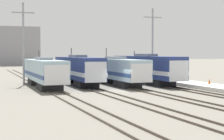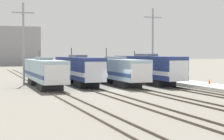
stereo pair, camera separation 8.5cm
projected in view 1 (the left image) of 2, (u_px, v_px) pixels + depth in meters
ground_plane at (119, 91)px, 44.11m from camera, size 400.00×400.00×0.00m
rail_pair_far_left at (56, 92)px, 41.52m from camera, size 1.51×120.00×0.15m
rail_pair_center_left at (99, 91)px, 43.24m from camera, size 1.51×120.00×0.15m
rail_pair_center_right at (139, 89)px, 44.97m from camera, size 1.51×120.00×0.15m
rail_pair_far_right at (176, 88)px, 46.70m from camera, size 1.51×120.00×0.15m
locomotive_far_left at (44, 72)px, 48.25m from camera, size 3.08×17.13×4.84m
locomotive_center_left at (78, 70)px, 51.68m from camera, size 2.96×16.79×5.22m
locomotive_center_right at (117, 70)px, 51.89m from camera, size 2.99×17.75×5.20m
locomotive_far_right at (147, 68)px, 54.33m from camera, size 2.91×19.21×4.79m
catenary_tower_left at (23, 42)px, 51.08m from camera, size 3.05×0.28×11.31m
catenary_tower_right at (153, 43)px, 57.79m from camera, size 3.05×0.28×11.31m
platform at (204, 86)px, 48.11m from camera, size 4.00×120.00×0.45m
traffic_cone at (209, 81)px, 48.37m from camera, size 0.32×0.32×0.67m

